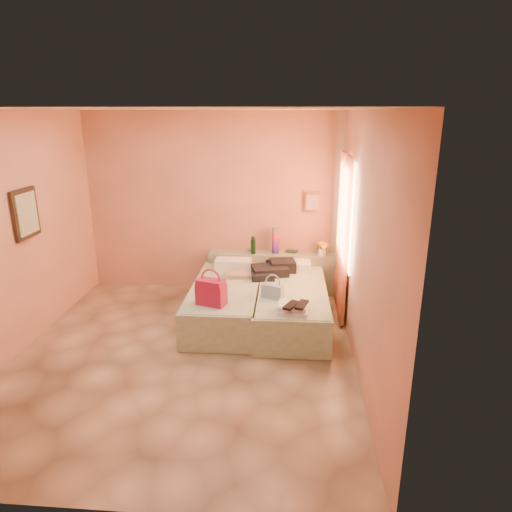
{
  "coord_description": "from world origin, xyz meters",
  "views": [
    {
      "loc": [
        1.23,
        -4.76,
        2.78
      ],
      "look_at": [
        0.79,
        0.85,
        0.99
      ],
      "focal_mm": 32.0,
      "sensor_mm": 36.0,
      "label": 1
    }
  ],
  "objects_px": {
    "bed_left": "(227,301)",
    "flower_vase": "(322,247)",
    "headboard_ledge": "(274,272)",
    "bed_right": "(291,305)",
    "water_bottle": "(253,246)",
    "magenta_handbag": "(211,292)",
    "towel_stack": "(294,308)",
    "blue_handbag": "(273,291)",
    "green_book": "(292,251)"
  },
  "relations": [
    {
      "from": "bed_left",
      "to": "flower_vase",
      "type": "xyz_separation_m",
      "value": [
        1.35,
        0.99,
        0.53
      ]
    },
    {
      "from": "headboard_ledge",
      "to": "bed_right",
      "type": "bearing_deg",
      "value": -75.42
    },
    {
      "from": "bed_right",
      "to": "flower_vase",
      "type": "xyz_separation_m",
      "value": [
        0.45,
        1.05,
        0.53
      ]
    },
    {
      "from": "bed_right",
      "to": "water_bottle",
      "type": "relative_size",
      "value": 7.6
    },
    {
      "from": "bed_right",
      "to": "magenta_handbag",
      "type": "distance_m",
      "value": 1.23
    },
    {
      "from": "magenta_handbag",
      "to": "towel_stack",
      "type": "xyz_separation_m",
      "value": [
        1.02,
        -0.16,
        -0.11
      ]
    },
    {
      "from": "bed_right",
      "to": "towel_stack",
      "type": "distance_m",
      "value": 0.83
    },
    {
      "from": "water_bottle",
      "to": "bed_right",
      "type": "bearing_deg",
      "value": -59.53
    },
    {
      "from": "water_bottle",
      "to": "blue_handbag",
      "type": "bearing_deg",
      "value": -75.06
    },
    {
      "from": "bed_right",
      "to": "water_bottle",
      "type": "distance_m",
      "value": 1.32
    },
    {
      "from": "headboard_ledge",
      "to": "magenta_handbag",
      "type": "distance_m",
      "value": 1.89
    },
    {
      "from": "blue_handbag",
      "to": "water_bottle",
      "type": "bearing_deg",
      "value": 127.44
    },
    {
      "from": "bed_right",
      "to": "water_bottle",
      "type": "xyz_separation_m",
      "value": [
        -0.61,
        1.04,
        0.53
      ]
    },
    {
      "from": "bed_left",
      "to": "green_book",
      "type": "bearing_deg",
      "value": 50.93
    },
    {
      "from": "headboard_ledge",
      "to": "blue_handbag",
      "type": "height_order",
      "value": "blue_handbag"
    },
    {
      "from": "bed_left",
      "to": "magenta_handbag",
      "type": "xyz_separation_m",
      "value": [
        -0.09,
        -0.67,
        0.41
      ]
    },
    {
      "from": "magenta_handbag",
      "to": "towel_stack",
      "type": "height_order",
      "value": "magenta_handbag"
    },
    {
      "from": "bed_left",
      "to": "bed_right",
      "type": "relative_size",
      "value": 1.0
    },
    {
      "from": "headboard_ledge",
      "to": "bed_right",
      "type": "relative_size",
      "value": 1.02
    },
    {
      "from": "headboard_ledge",
      "to": "water_bottle",
      "type": "height_order",
      "value": "water_bottle"
    },
    {
      "from": "flower_vase",
      "to": "water_bottle",
      "type": "bearing_deg",
      "value": -179.66
    },
    {
      "from": "blue_handbag",
      "to": "bed_right",
      "type": "bearing_deg",
      "value": 76.59
    },
    {
      "from": "headboard_ledge",
      "to": "flower_vase",
      "type": "relative_size",
      "value": 7.61
    },
    {
      "from": "towel_stack",
      "to": "water_bottle",
      "type": "bearing_deg",
      "value": 109.42
    },
    {
      "from": "bed_left",
      "to": "magenta_handbag",
      "type": "distance_m",
      "value": 0.79
    },
    {
      "from": "bed_left",
      "to": "bed_right",
      "type": "distance_m",
      "value": 0.9
    },
    {
      "from": "headboard_ledge",
      "to": "towel_stack",
      "type": "distance_m",
      "value": 1.92
    },
    {
      "from": "bed_right",
      "to": "magenta_handbag",
      "type": "xyz_separation_m",
      "value": [
        -0.99,
        -0.61,
        0.41
      ]
    },
    {
      "from": "bed_left",
      "to": "flower_vase",
      "type": "relative_size",
      "value": 7.43
    },
    {
      "from": "flower_vase",
      "to": "blue_handbag",
      "type": "xyz_separation_m",
      "value": [
        -0.7,
        -1.39,
        -0.2
      ]
    },
    {
      "from": "magenta_handbag",
      "to": "flower_vase",
      "type": "bearing_deg",
      "value": 66.85
    },
    {
      "from": "headboard_ledge",
      "to": "towel_stack",
      "type": "relative_size",
      "value": 5.86
    },
    {
      "from": "bed_left",
      "to": "green_book",
      "type": "height_order",
      "value": "green_book"
    },
    {
      "from": "water_bottle",
      "to": "blue_handbag",
      "type": "relative_size",
      "value": 0.96
    },
    {
      "from": "headboard_ledge",
      "to": "water_bottle",
      "type": "bearing_deg",
      "value": -168.42
    },
    {
      "from": "flower_vase",
      "to": "towel_stack",
      "type": "relative_size",
      "value": 0.77
    },
    {
      "from": "water_bottle",
      "to": "towel_stack",
      "type": "distance_m",
      "value": 1.94
    },
    {
      "from": "headboard_ledge",
      "to": "magenta_handbag",
      "type": "bearing_deg",
      "value": -112.14
    },
    {
      "from": "headboard_ledge",
      "to": "magenta_handbag",
      "type": "height_order",
      "value": "magenta_handbag"
    },
    {
      "from": "bed_right",
      "to": "headboard_ledge",
      "type": "bearing_deg",
      "value": 104.09
    },
    {
      "from": "bed_left",
      "to": "blue_handbag",
      "type": "distance_m",
      "value": 0.84
    },
    {
      "from": "green_book",
      "to": "blue_handbag",
      "type": "bearing_deg",
      "value": -80.2
    },
    {
      "from": "magenta_handbag",
      "to": "water_bottle",
      "type": "bearing_deg",
      "value": 95.05
    },
    {
      "from": "green_book",
      "to": "towel_stack",
      "type": "xyz_separation_m",
      "value": [
        0.04,
        -1.95,
        -0.11
      ]
    },
    {
      "from": "bed_right",
      "to": "towel_stack",
      "type": "relative_size",
      "value": 5.71
    },
    {
      "from": "flower_vase",
      "to": "blue_handbag",
      "type": "bearing_deg",
      "value": -116.75
    },
    {
      "from": "green_book",
      "to": "flower_vase",
      "type": "height_order",
      "value": "flower_vase"
    },
    {
      "from": "bed_left",
      "to": "flower_vase",
      "type": "distance_m",
      "value": 1.76
    },
    {
      "from": "water_bottle",
      "to": "magenta_handbag",
      "type": "xyz_separation_m",
      "value": [
        -0.38,
        -1.65,
        -0.12
      ]
    },
    {
      "from": "blue_handbag",
      "to": "green_book",
      "type": "bearing_deg",
      "value": 103.73
    }
  ]
}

